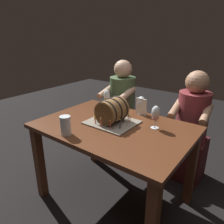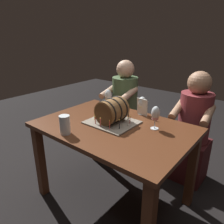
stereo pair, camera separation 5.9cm
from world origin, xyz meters
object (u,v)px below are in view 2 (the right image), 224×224
(barrel_cake, at_px, (112,112))
(wine_glass_amber, at_px, (108,96))
(menu_card, at_px, (142,107))
(beer_pint, at_px, (65,125))
(person_seated_right, at_px, (192,134))
(dining_table, at_px, (114,138))
(person_seated_left, at_px, (124,114))
(wine_glass_white, at_px, (142,103))
(wine_glass_rose, at_px, (155,114))

(barrel_cake, relative_size, wine_glass_amber, 2.01)
(menu_card, bearing_deg, beer_pint, -105.84)
(menu_card, height_order, person_seated_right, person_seated_right)
(menu_card, xyz_separation_m, person_seated_right, (0.36, 0.39, -0.31))
(wine_glass_amber, relative_size, person_seated_right, 0.17)
(dining_table, xyz_separation_m, person_seated_left, (-0.42, 0.74, -0.10))
(wine_glass_white, bearing_deg, person_seated_right, 43.98)
(wine_glass_rose, xyz_separation_m, wine_glass_amber, (-0.60, 0.13, 0.01))
(wine_glass_rose, bearing_deg, menu_card, 140.98)
(barrel_cake, height_order, beer_pint, barrel_cake)
(barrel_cake, height_order, wine_glass_white, barrel_cake)
(wine_glass_rose, bearing_deg, wine_glass_amber, 167.44)
(wine_glass_rose, bearing_deg, wine_glass_white, 139.84)
(wine_glass_amber, relative_size, beer_pint, 1.36)
(barrel_cake, height_order, wine_glass_rose, barrel_cake)
(wine_glass_white, relative_size, beer_pint, 1.17)
(beer_pint, bearing_deg, person_seated_left, 101.97)
(beer_pint, xyz_separation_m, person_seated_right, (0.61, 1.09, -0.30))
(dining_table, relative_size, wine_glass_rose, 6.65)
(wine_glass_rose, bearing_deg, dining_table, -151.87)
(person_seated_left, bearing_deg, person_seated_right, -0.00)
(menu_card, height_order, person_seated_left, person_seated_left)
(wine_glass_rose, distance_m, beer_pint, 0.70)
(wine_glass_amber, height_order, beer_pint, wine_glass_amber)
(dining_table, distance_m, wine_glass_rose, 0.41)
(wine_glass_white, xyz_separation_m, person_seated_left, (-0.46, 0.37, -0.33))
(barrel_cake, distance_m, wine_glass_amber, 0.37)
(wine_glass_amber, distance_m, menu_card, 0.37)
(beer_pint, xyz_separation_m, menu_card, (0.25, 0.70, 0.01))
(barrel_cake, bearing_deg, wine_glass_amber, 135.08)
(wine_glass_white, bearing_deg, beer_pint, -107.74)
(wine_glass_rose, distance_m, wine_glass_amber, 0.61)
(wine_glass_rose, relative_size, wine_glass_amber, 0.95)
(barrel_cake, xyz_separation_m, wine_glass_white, (0.08, 0.34, 0.01))
(wine_glass_amber, xyz_separation_m, menu_card, (0.36, 0.06, -0.05))
(wine_glass_amber, relative_size, wine_glass_white, 1.16)
(beer_pint, height_order, person_seated_right, person_seated_right)
(wine_glass_amber, xyz_separation_m, wine_glass_white, (0.34, 0.08, -0.02))
(barrel_cake, relative_size, person_seated_left, 0.34)
(wine_glass_rose, xyz_separation_m, person_seated_left, (-0.71, 0.58, -0.34))
(wine_glass_amber, xyz_separation_m, person_seated_right, (0.72, 0.45, -0.37))
(dining_table, xyz_separation_m, person_seated_right, (0.42, 0.74, -0.11))
(wine_glass_white, height_order, person_seated_right, person_seated_right)
(dining_table, bearing_deg, menu_card, 80.45)
(wine_glass_white, bearing_deg, barrel_cake, -103.89)
(wine_glass_white, bearing_deg, wine_glass_amber, -166.78)
(person_seated_left, distance_m, person_seated_right, 0.84)
(person_seated_left, bearing_deg, wine_glass_amber, -75.21)
(wine_glass_amber, xyz_separation_m, beer_pint, (0.11, -0.64, -0.06))
(barrel_cake, distance_m, beer_pint, 0.41)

